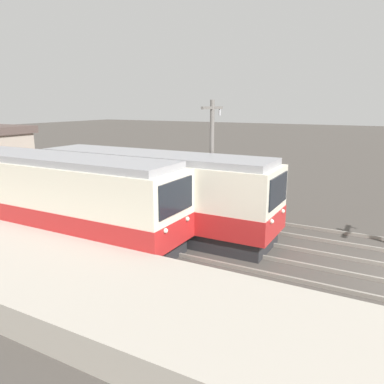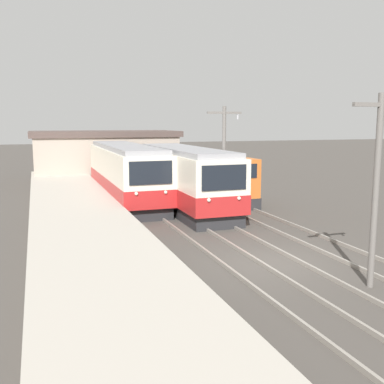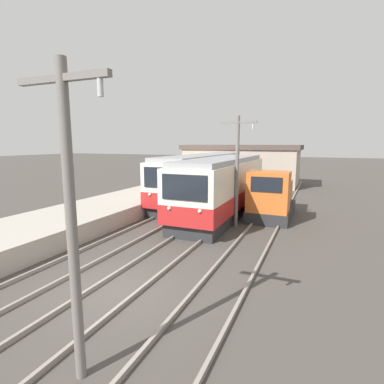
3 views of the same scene
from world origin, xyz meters
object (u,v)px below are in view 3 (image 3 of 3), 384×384
(commuter_train_center, at_px, (223,189))
(shunting_locomotive, at_px, (272,198))
(catenary_mast_near, at_px, (71,214))
(catenary_mast_mid, at_px, (237,167))
(commuter_train_left, at_px, (203,180))

(commuter_train_center, relative_size, shunting_locomotive, 2.23)
(commuter_train_center, relative_size, catenary_mast_near, 1.98)
(commuter_train_center, distance_m, catenary_mast_mid, 3.19)
(commuter_train_left, bearing_deg, shunting_locomotive, -29.41)
(shunting_locomotive, relative_size, catenary_mast_near, 0.89)
(catenary_mast_mid, bearing_deg, shunting_locomotive, 63.01)
(commuter_train_left, distance_m, commuter_train_center, 4.79)
(catenary_mast_near, bearing_deg, commuter_train_left, 103.49)
(commuter_train_center, xyz_separation_m, catenary_mast_near, (1.51, -14.07, 1.60))
(commuter_train_center, xyz_separation_m, shunting_locomotive, (3.00, 0.61, -0.50))
(commuter_train_left, height_order, shunting_locomotive, commuter_train_left)
(commuter_train_left, height_order, catenary_mast_mid, catenary_mast_mid)
(commuter_train_left, xyz_separation_m, shunting_locomotive, (5.80, -3.27, -0.51))
(commuter_train_center, distance_m, shunting_locomotive, 3.10)
(commuter_train_left, bearing_deg, catenary_mast_mid, -55.19)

